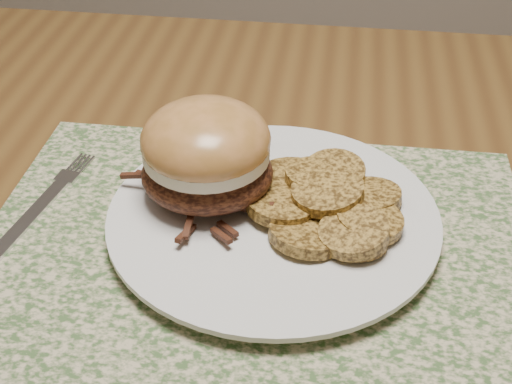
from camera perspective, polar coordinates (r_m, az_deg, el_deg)
dining_table at (r=0.71m, az=-19.56°, el=-7.11°), size 1.50×0.90×0.75m
placemat at (r=0.59m, az=-0.20°, el=-4.34°), size 0.45×0.33×0.00m
dinner_plate at (r=0.60m, az=1.39°, el=-2.23°), size 0.26×0.26×0.02m
pork_sandwich at (r=0.59m, az=-3.99°, el=3.05°), size 0.13×0.12×0.08m
roasted_potatoes at (r=0.59m, az=5.76°, el=-0.90°), size 0.14×0.16×0.04m
fork at (r=0.65m, az=-16.64°, el=-0.86°), size 0.04×0.16×0.00m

